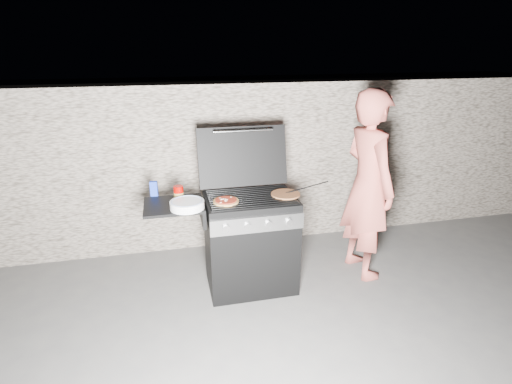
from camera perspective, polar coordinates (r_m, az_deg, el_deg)
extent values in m
plane|color=#4A4948|center=(3.96, -0.72, -13.04)|extent=(50.00, 50.00, 0.00)
cube|color=#A79787|center=(4.52, -3.60, 3.94)|extent=(8.00, 0.35, 1.80)
cylinder|color=#AF6C3B|center=(3.58, 4.24, -0.30)|extent=(0.27, 0.27, 0.01)
cylinder|color=#8D0300|center=(3.52, -11.00, -0.15)|extent=(0.09, 0.09, 0.13)
cube|color=#1630A9|center=(3.67, -14.38, 0.46)|extent=(0.07, 0.05, 0.14)
cylinder|color=white|center=(3.34, -9.82, -1.80)|extent=(0.36, 0.36, 0.07)
imported|color=#B95247|center=(3.94, 15.72, 0.86)|extent=(0.51, 0.71, 1.83)
cylinder|color=black|center=(3.66, 7.27, 0.64)|extent=(0.42, 0.04, 0.09)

